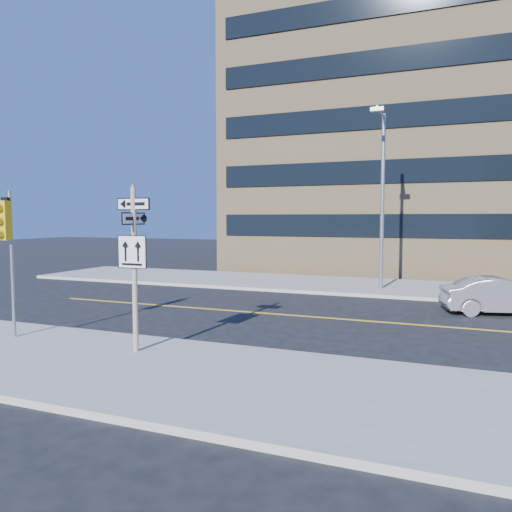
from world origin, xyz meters
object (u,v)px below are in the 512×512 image
at_px(sign_pole, 134,258).
at_px(traffic_signal, 6,232).
at_px(streetlight_a, 382,189).
at_px(parked_car_b, 501,296).

relative_size(sign_pole, traffic_signal, 1.02).
distance_m(sign_pole, streetlight_a, 14.05).
bearing_deg(traffic_signal, parked_car_b, 36.95).
xyz_separation_m(sign_pole, traffic_signal, (-4.00, -0.15, 0.59)).
bearing_deg(sign_pole, streetlight_a, 73.23).
distance_m(traffic_signal, streetlight_a, 15.72).
height_order(sign_pole, parked_car_b, sign_pole).
bearing_deg(parked_car_b, traffic_signal, 111.78).
height_order(parked_car_b, streetlight_a, streetlight_a).
distance_m(sign_pole, traffic_signal, 4.05).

